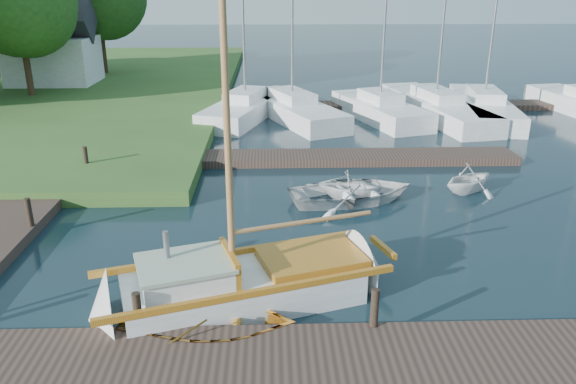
{
  "coord_description": "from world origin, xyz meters",
  "views": [
    {
      "loc": [
        -0.45,
        -14.19,
        6.54
      ],
      "look_at": [
        0.0,
        0.0,
        1.2
      ],
      "focal_mm": 35.0,
      "sensor_mm": 36.0,
      "label": 1
    }
  ],
  "objects_px": {
    "mooring_post_1": "(138,312)",
    "mooring_post_4": "(29,212)",
    "tender_d": "(470,176)",
    "house_c": "(52,49)",
    "mooring_post_5": "(86,158)",
    "marina_boat_0": "(245,106)",
    "marina_boat_1": "(292,107)",
    "mooring_post_2": "(375,308)",
    "marina_boat_2": "(380,108)",
    "marina_boat_3": "(435,105)",
    "sailboat": "(250,286)",
    "dinghy": "(209,317)",
    "tender_b": "(350,184)",
    "tender_c": "(352,189)",
    "marina_boat_4": "(484,105)"
  },
  "relations": [
    {
      "from": "mooring_post_1",
      "to": "mooring_post_4",
      "type": "height_order",
      "value": "same"
    },
    {
      "from": "tender_d",
      "to": "house_c",
      "type": "distance_m",
      "value": 27.69
    },
    {
      "from": "tender_d",
      "to": "mooring_post_5",
      "type": "bearing_deg",
      "value": 48.81
    },
    {
      "from": "marina_boat_0",
      "to": "marina_boat_1",
      "type": "relative_size",
      "value": 1.19
    },
    {
      "from": "mooring_post_2",
      "to": "mooring_post_1",
      "type": "bearing_deg",
      "value": 180.0
    },
    {
      "from": "marina_boat_2",
      "to": "house_c",
      "type": "distance_m",
      "value": 20.94
    },
    {
      "from": "mooring_post_2",
      "to": "marina_boat_3",
      "type": "distance_m",
      "value": 20.17
    },
    {
      "from": "mooring_post_2",
      "to": "sailboat",
      "type": "bearing_deg",
      "value": 148.56
    },
    {
      "from": "marina_boat_1",
      "to": "house_c",
      "type": "height_order",
      "value": "marina_boat_1"
    },
    {
      "from": "dinghy",
      "to": "marina_boat_1",
      "type": "height_order",
      "value": "marina_boat_1"
    },
    {
      "from": "tender_b",
      "to": "tender_d",
      "type": "relative_size",
      "value": 0.94
    },
    {
      "from": "marina_boat_2",
      "to": "house_c",
      "type": "xyz_separation_m",
      "value": [
        -19.05,
        8.46,
        2.0
      ]
    },
    {
      "from": "mooring_post_4",
      "to": "marina_boat_1",
      "type": "xyz_separation_m",
      "value": [
        7.64,
        13.89,
        -0.14
      ]
    },
    {
      "from": "mooring_post_1",
      "to": "marina_boat_1",
      "type": "distance_m",
      "value": 19.24
    },
    {
      "from": "mooring_post_4",
      "to": "mooring_post_5",
      "type": "xyz_separation_m",
      "value": [
        0.0,
        5.0,
        0.0
      ]
    },
    {
      "from": "dinghy",
      "to": "house_c",
      "type": "bearing_deg",
      "value": 30.5
    },
    {
      "from": "mooring_post_2",
      "to": "tender_d",
      "type": "height_order",
      "value": "tender_d"
    },
    {
      "from": "marina_boat_0",
      "to": "marina_boat_1",
      "type": "height_order",
      "value": "marina_boat_0"
    },
    {
      "from": "mooring_post_5",
      "to": "dinghy",
      "type": "xyz_separation_m",
      "value": [
        5.29,
        -9.7,
        -0.34
      ]
    },
    {
      "from": "marina_boat_1",
      "to": "marina_boat_3",
      "type": "relative_size",
      "value": 0.86
    },
    {
      "from": "sailboat",
      "to": "tender_b",
      "type": "relative_size",
      "value": 4.96
    },
    {
      "from": "house_c",
      "to": "sailboat",
      "type": "bearing_deg",
      "value": -62.89
    },
    {
      "from": "marina_boat_3",
      "to": "mooring_post_2",
      "type": "bearing_deg",
      "value": 151.07
    },
    {
      "from": "tender_c",
      "to": "sailboat",
      "type": "bearing_deg",
      "value": 140.34
    },
    {
      "from": "tender_b",
      "to": "marina_boat_0",
      "type": "xyz_separation_m",
      "value": [
        -3.78,
        11.63,
        0.05
      ]
    },
    {
      "from": "tender_b",
      "to": "marina_boat_0",
      "type": "height_order",
      "value": "marina_boat_0"
    },
    {
      "from": "marina_boat_1",
      "to": "marina_boat_4",
      "type": "relative_size",
      "value": 0.84
    },
    {
      "from": "marina_boat_0",
      "to": "house_c",
      "type": "xyz_separation_m",
      "value": [
        -12.27,
        7.88,
        2.01
      ]
    },
    {
      "from": "tender_d",
      "to": "marina_boat_3",
      "type": "xyz_separation_m",
      "value": [
        1.97,
        11.05,
        0.01
      ]
    },
    {
      "from": "tender_d",
      "to": "marina_boat_2",
      "type": "distance_m",
      "value": 10.56
    },
    {
      "from": "mooring_post_5",
      "to": "marina_boat_2",
      "type": "bearing_deg",
      "value": 35.32
    },
    {
      "from": "sailboat",
      "to": "marina_boat_0",
      "type": "distance_m",
      "value": 17.65
    },
    {
      "from": "mooring_post_1",
      "to": "sailboat",
      "type": "relative_size",
      "value": 0.08
    },
    {
      "from": "tender_c",
      "to": "marina_boat_2",
      "type": "distance_m",
      "value": 11.6
    },
    {
      "from": "mooring_post_1",
      "to": "mooring_post_5",
      "type": "bearing_deg",
      "value": 111.8
    },
    {
      "from": "marina_boat_0",
      "to": "marina_boat_4",
      "type": "relative_size",
      "value": 1.0
    },
    {
      "from": "tender_d",
      "to": "marina_boat_4",
      "type": "relative_size",
      "value": 0.18
    },
    {
      "from": "mooring_post_4",
      "to": "tender_b",
      "type": "height_order",
      "value": "mooring_post_4"
    },
    {
      "from": "mooring_post_2",
      "to": "marina_boat_3",
      "type": "bearing_deg",
      "value": 71.11
    },
    {
      "from": "tender_b",
      "to": "tender_d",
      "type": "height_order",
      "value": "tender_d"
    },
    {
      "from": "mooring_post_4",
      "to": "mooring_post_5",
      "type": "bearing_deg",
      "value": 90.0
    },
    {
      "from": "tender_d",
      "to": "house_c",
      "type": "relative_size",
      "value": 0.4
    },
    {
      "from": "mooring_post_1",
      "to": "house_c",
      "type": "bearing_deg",
      "value": 112.17
    },
    {
      "from": "marina_boat_1",
      "to": "marina_boat_4",
      "type": "height_order",
      "value": "marina_boat_4"
    },
    {
      "from": "tender_d",
      "to": "marina_boat_4",
      "type": "height_order",
      "value": "marina_boat_4"
    },
    {
      "from": "mooring_post_5",
      "to": "mooring_post_1",
      "type": "bearing_deg",
      "value": -68.2
    },
    {
      "from": "mooring_post_5",
      "to": "mooring_post_4",
      "type": "bearing_deg",
      "value": -90.0
    },
    {
      "from": "marina_boat_0",
      "to": "marina_boat_4",
      "type": "bearing_deg",
      "value": -72.73
    },
    {
      "from": "marina_boat_1",
      "to": "marina_boat_2",
      "type": "xyz_separation_m",
      "value": [
        4.41,
        -0.36,
        0.02
      ]
    },
    {
      "from": "mooring_post_5",
      "to": "marina_boat_3",
      "type": "distance_m",
      "value": 17.56
    }
  ]
}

